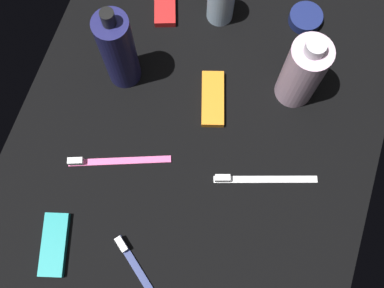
{
  "coord_description": "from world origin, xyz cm",
  "views": [
    {
      "loc": [
        -21.91,
        -7.13,
        81.2
      ],
      "look_at": [
        0.0,
        0.0,
        3.0
      ],
      "focal_mm": 44.52,
      "sensor_mm": 36.0,
      "label": 1
    }
  ],
  "objects_px": {
    "lotion_bottle": "(118,50)",
    "toothbrush_navy": "(143,278)",
    "deodorant_stick": "(221,1)",
    "toothbrush_pink": "(113,161)",
    "bodywash_bottle": "(303,72)",
    "cream_tin_left": "(305,18)",
    "snack_bar_teal": "(54,245)",
    "toothbrush_white": "(259,179)",
    "snack_bar_red": "(165,1)",
    "snack_bar_orange": "(213,99)"
  },
  "relations": [
    {
      "from": "toothbrush_navy",
      "to": "snack_bar_red",
      "type": "xyz_separation_m",
      "value": [
        0.5,
        0.13,
        0.0
      ]
    },
    {
      "from": "deodorant_stick",
      "to": "snack_bar_red",
      "type": "height_order",
      "value": "deodorant_stick"
    },
    {
      "from": "deodorant_stick",
      "to": "snack_bar_orange",
      "type": "distance_m",
      "value": 0.18
    },
    {
      "from": "deodorant_stick",
      "to": "toothbrush_navy",
      "type": "distance_m",
      "value": 0.51
    },
    {
      "from": "snack_bar_teal",
      "to": "cream_tin_left",
      "type": "bearing_deg",
      "value": -44.24
    },
    {
      "from": "deodorant_stick",
      "to": "toothbrush_pink",
      "type": "bearing_deg",
      "value": 164.87
    },
    {
      "from": "bodywash_bottle",
      "to": "cream_tin_left",
      "type": "relative_size",
      "value": 2.79
    },
    {
      "from": "toothbrush_navy",
      "to": "toothbrush_white",
      "type": "bearing_deg",
      "value": -32.12
    },
    {
      "from": "toothbrush_pink",
      "to": "snack_bar_orange",
      "type": "relative_size",
      "value": 1.66
    },
    {
      "from": "bodywash_bottle",
      "to": "snack_bar_red",
      "type": "height_order",
      "value": "bodywash_bottle"
    },
    {
      "from": "snack_bar_red",
      "to": "snack_bar_orange",
      "type": "bearing_deg",
      "value": -157.3
    },
    {
      "from": "snack_bar_teal",
      "to": "toothbrush_white",
      "type": "bearing_deg",
      "value": -69.92
    },
    {
      "from": "deodorant_stick",
      "to": "cream_tin_left",
      "type": "xyz_separation_m",
      "value": [
        0.04,
        -0.16,
        -0.04
      ]
    },
    {
      "from": "bodywash_bottle",
      "to": "toothbrush_white",
      "type": "height_order",
      "value": "bodywash_bottle"
    },
    {
      "from": "snack_bar_teal",
      "to": "toothbrush_navy",
      "type": "bearing_deg",
      "value": -107.52
    },
    {
      "from": "snack_bar_red",
      "to": "deodorant_stick",
      "type": "bearing_deg",
      "value": -104.9
    },
    {
      "from": "toothbrush_white",
      "to": "toothbrush_pink",
      "type": "bearing_deg",
      "value": 100.73
    },
    {
      "from": "snack_bar_teal",
      "to": "snack_bar_red",
      "type": "bearing_deg",
      "value": -18.73
    },
    {
      "from": "toothbrush_pink",
      "to": "snack_bar_orange",
      "type": "xyz_separation_m",
      "value": [
        0.16,
        -0.13,
        0.0
      ]
    },
    {
      "from": "toothbrush_navy",
      "to": "toothbrush_pink",
      "type": "height_order",
      "value": "same"
    },
    {
      "from": "snack_bar_red",
      "to": "snack_bar_teal",
      "type": "bearing_deg",
      "value": 157.85
    },
    {
      "from": "toothbrush_white",
      "to": "snack_bar_teal",
      "type": "bearing_deg",
      "value": 125.94
    },
    {
      "from": "deodorant_stick",
      "to": "toothbrush_pink",
      "type": "relative_size",
      "value": 0.55
    },
    {
      "from": "bodywash_bottle",
      "to": "cream_tin_left",
      "type": "bearing_deg",
      "value": 6.08
    },
    {
      "from": "bodywash_bottle",
      "to": "snack_bar_red",
      "type": "relative_size",
      "value": 1.7
    },
    {
      "from": "bodywash_bottle",
      "to": "toothbrush_white",
      "type": "xyz_separation_m",
      "value": [
        -0.18,
        0.01,
        -0.07
      ]
    },
    {
      "from": "cream_tin_left",
      "to": "lotion_bottle",
      "type": "bearing_deg",
      "value": 126.1
    },
    {
      "from": "toothbrush_pink",
      "to": "snack_bar_red",
      "type": "height_order",
      "value": "toothbrush_pink"
    },
    {
      "from": "deodorant_stick",
      "to": "snack_bar_orange",
      "type": "bearing_deg",
      "value": -167.0
    },
    {
      "from": "deodorant_stick",
      "to": "toothbrush_navy",
      "type": "relative_size",
      "value": 0.64
    },
    {
      "from": "bodywash_bottle",
      "to": "snack_bar_teal",
      "type": "bearing_deg",
      "value": 141.96
    },
    {
      "from": "snack_bar_orange",
      "to": "snack_bar_red",
      "type": "bearing_deg",
      "value": 24.96
    },
    {
      "from": "toothbrush_pink",
      "to": "snack_bar_teal",
      "type": "bearing_deg",
      "value": 165.8
    },
    {
      "from": "toothbrush_navy",
      "to": "snack_bar_red",
      "type": "relative_size",
      "value": 1.43
    },
    {
      "from": "toothbrush_navy",
      "to": "toothbrush_pink",
      "type": "bearing_deg",
      "value": 34.21
    },
    {
      "from": "lotion_bottle",
      "to": "toothbrush_navy",
      "type": "distance_m",
      "value": 0.38
    },
    {
      "from": "cream_tin_left",
      "to": "deodorant_stick",
      "type": "bearing_deg",
      "value": 103.66
    },
    {
      "from": "deodorant_stick",
      "to": "cream_tin_left",
      "type": "bearing_deg",
      "value": -76.34
    },
    {
      "from": "lotion_bottle",
      "to": "toothbrush_navy",
      "type": "xyz_separation_m",
      "value": [
        -0.33,
        -0.15,
        -0.09
      ]
    },
    {
      "from": "toothbrush_pink",
      "to": "bodywash_bottle",
      "type": "bearing_deg",
      "value": -49.35
    },
    {
      "from": "toothbrush_navy",
      "to": "snack_bar_red",
      "type": "height_order",
      "value": "toothbrush_navy"
    },
    {
      "from": "toothbrush_navy",
      "to": "toothbrush_pink",
      "type": "distance_m",
      "value": 0.21
    },
    {
      "from": "deodorant_stick",
      "to": "snack_bar_teal",
      "type": "height_order",
      "value": "deodorant_stick"
    },
    {
      "from": "lotion_bottle",
      "to": "deodorant_stick",
      "type": "distance_m",
      "value": 0.22
    },
    {
      "from": "toothbrush_white",
      "to": "snack_bar_red",
      "type": "xyz_separation_m",
      "value": [
        0.28,
        0.27,
        0.0
      ]
    },
    {
      "from": "snack_bar_teal",
      "to": "cream_tin_left",
      "type": "distance_m",
      "value": 0.62
    },
    {
      "from": "deodorant_stick",
      "to": "toothbrush_pink",
      "type": "xyz_separation_m",
      "value": [
        -0.34,
        0.09,
        -0.04
      ]
    },
    {
      "from": "lotion_bottle",
      "to": "toothbrush_white",
      "type": "relative_size",
      "value": 1.19
    },
    {
      "from": "deodorant_stick",
      "to": "snack_bar_red",
      "type": "bearing_deg",
      "value": 94.39
    },
    {
      "from": "deodorant_stick",
      "to": "snack_bar_teal",
      "type": "bearing_deg",
      "value": 165.17
    }
  ]
}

